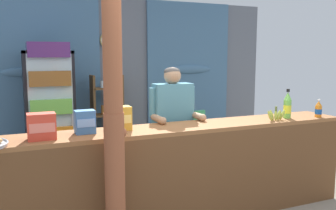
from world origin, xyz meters
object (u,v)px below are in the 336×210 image
Objects in this scene: stall_counter at (187,165)px; plastic_lawn_chair at (188,134)px; timber_post at (114,119)px; snack_box_choco_powder at (120,118)px; snack_box_crackers at (42,126)px; soda_bottle_grape_soda at (115,125)px; soda_bottle_lime_soda at (287,106)px; drink_fridge at (50,104)px; soda_bottle_orange_soda at (318,110)px; snack_box_biscuit at (85,122)px; banana_bunch at (276,115)px; bottle_shelf_rack at (107,118)px; shopkeeper at (173,118)px.

stall_counter is 4.39× the size of plastic_lawn_chair.
timber_post is 0.52m from snack_box_choco_powder.
snack_box_choco_powder is (0.71, 0.12, 0.00)m from snack_box_crackers.
soda_bottle_grape_soda is at bearing 73.10° from timber_post.
snack_box_crackers is at bearing 179.93° from soda_bottle_lime_soda.
snack_box_crackers is (-2.62, 0.00, -0.03)m from soda_bottle_lime_soda.
drink_fridge is 3.14m from soda_bottle_lime_soda.
timber_post reaches higher than soda_bottle_grape_soda.
drink_fridge is at bearing 139.20° from soda_bottle_lime_soda.
snack_box_choco_powder is (0.10, 0.21, 0.02)m from soda_bottle_grape_soda.
drink_fridge is 8.22× the size of snack_box_choco_powder.
soda_bottle_orange_soda reaches higher than plastic_lawn_chair.
snack_box_biscuit is (0.38, 0.10, -0.01)m from snack_box_crackers.
stall_counter is 1.16m from banana_bunch.
snack_box_biscuit is at bearing -139.36° from plastic_lawn_chair.
drink_fridge reaches higher than soda_bottle_orange_soda.
bottle_shelf_rack reaches higher than snack_box_crackers.
stall_counter is 2.40m from drink_fridge.
timber_post is (-0.81, -0.31, 0.58)m from stall_counter.
soda_bottle_grape_soda is at bearing -132.33° from plastic_lawn_chair.
soda_bottle_grape_soda is (-2.01, -0.09, -0.05)m from soda_bottle_lime_soda.
bottle_shelf_rack is at bearing 122.86° from soda_bottle_lime_soda.
bottle_shelf_rack is at bearing 77.99° from soda_bottle_grape_soda.
bottle_shelf_rack reaches higher than snack_box_biscuit.
shopkeeper is 1.50m from snack_box_crackers.
snack_box_biscuit is (-0.74, -2.22, 0.37)m from bottle_shelf_rack.
drink_fridge is at bearing -162.82° from bottle_shelf_rack.
bottle_shelf_rack is 3.07m from soda_bottle_orange_soda.
banana_bunch is at bearing 0.85° from soda_bottle_grape_soda.
shopkeeper is 6.89× the size of snack_box_choco_powder.
snack_box_choco_powder is at bearing 9.26° from snack_box_crackers.
stall_counter is 1.09m from snack_box_biscuit.
timber_post is 11.57× the size of snack_box_biscuit.
plastic_lawn_chair is 2.45m from soda_bottle_grape_soda.
drink_fridge is 2.07m from plastic_lawn_chair.
drink_fridge reaches higher than plastic_lawn_chair.
snack_box_biscuit is at bearing 175.54° from banana_bunch.
soda_bottle_orange_soda is (1.66, -0.03, 0.47)m from stall_counter.
timber_post reaches higher than plastic_lawn_chair.
soda_bottle_grape_soda is (-1.61, -1.76, 0.58)m from plastic_lawn_chair.
soda_bottle_orange_soda reaches higher than stall_counter.
plastic_lawn_chair is (1.69, 2.04, -0.68)m from timber_post.
soda_bottle_lime_soda is 0.39m from soda_bottle_orange_soda.
shopkeeper is at bearing 34.64° from soda_bottle_grape_soda.
shopkeeper is 0.79m from snack_box_choco_powder.
soda_bottle_orange_soda is at bearing -5.12° from snack_box_choco_powder.
shopkeeper is at bearing 19.70° from snack_box_biscuit.
plastic_lawn_chair is 2.01m from soda_bottle_orange_soda.
soda_bottle_lime_soda is (1.21, -0.47, 0.13)m from shopkeeper.
timber_post is 0.65m from snack_box_crackers.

